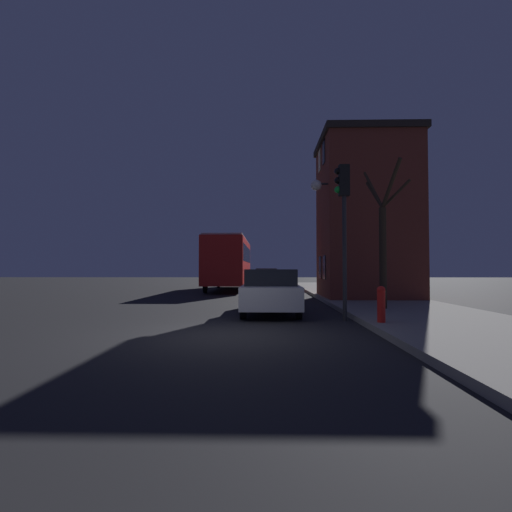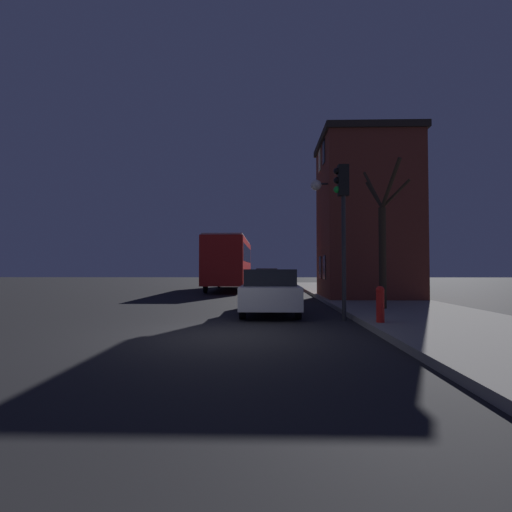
{
  "view_description": "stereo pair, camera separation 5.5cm",
  "coord_description": "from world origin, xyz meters",
  "views": [
    {
      "loc": [
        0.92,
        -8.98,
        1.49
      ],
      "look_at": [
        0.43,
        10.42,
        2.11
      ],
      "focal_mm": 28.0,
      "sensor_mm": 36.0,
      "label": 1
    },
    {
      "loc": [
        0.97,
        -8.98,
        1.49
      ],
      "look_at": [
        0.43,
        10.42,
        2.11
      ],
      "focal_mm": 28.0,
      "sensor_mm": 36.0,
      "label": 2
    }
  ],
  "objects": [
    {
      "name": "ground_plane",
      "position": [
        0.0,
        0.0,
        0.0
      ],
      "size": [
        120.0,
        120.0,
        0.0
      ],
      "primitive_type": "plane",
      "color": "black"
    },
    {
      "name": "sidewalk",
      "position": [
        5.68,
        0.0,
        0.08
      ],
      "size": [
        4.49,
        60.0,
        0.16
      ],
      "color": "slate",
      "rests_on": "ground"
    },
    {
      "name": "brick_building",
      "position": [
        5.73,
        10.3,
        4.02
      ],
      "size": [
        4.43,
        4.78,
        7.69
      ],
      "color": "brown",
      "rests_on": "sidewalk"
    },
    {
      "name": "streetlamp",
      "position": [
        3.56,
        8.48,
        4.03
      ],
      "size": [
        1.21,
        0.47,
        5.25
      ],
      "color": "#28282B",
      "rests_on": "sidewalk"
    },
    {
      "name": "traffic_light",
      "position": [
        3.15,
        2.54,
        3.22
      ],
      "size": [
        0.43,
        0.24,
        4.5
      ],
      "color": "#28282B",
      "rests_on": "ground"
    },
    {
      "name": "bare_tree",
      "position": [
        4.88,
        4.59,
        2.47
      ],
      "size": [
        1.21,
        2.14,
        4.86
      ],
      "color": "#2D2319",
      "rests_on": "sidewalk"
    },
    {
      "name": "bus",
      "position": [
        -1.66,
        19.02,
        2.13
      ],
      "size": [
        2.53,
        10.71,
        3.57
      ],
      "color": "red",
      "rests_on": "ground"
    },
    {
      "name": "car_near_lane",
      "position": [
        1.06,
        4.31,
        0.76
      ],
      "size": [
        1.82,
        4.63,
        1.47
      ],
      "color": "#B7BABF",
      "rests_on": "ground"
    },
    {
      "name": "car_mid_lane",
      "position": [
        1.39,
        13.54,
        0.76
      ],
      "size": [
        1.74,
        3.89,
        1.45
      ],
      "color": "beige",
      "rests_on": "ground"
    },
    {
      "name": "car_far_lane",
      "position": [
        0.94,
        22.13,
        0.79
      ],
      "size": [
        1.79,
        4.14,
        1.52
      ],
      "color": "#B21E19",
      "rests_on": "ground"
    },
    {
      "name": "fire_hydrant",
      "position": [
        3.79,
        1.07,
        0.63
      ],
      "size": [
        0.21,
        0.21,
        0.91
      ],
      "color": "red",
      "rests_on": "sidewalk"
    }
  ]
}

